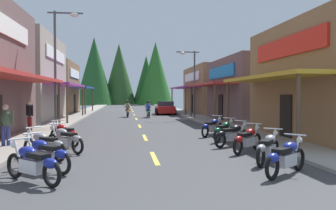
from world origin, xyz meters
TOP-DOWN VIEW (x-y plane):
  - ground at (0.00, 26.92)m, footprint 9.03×83.84m
  - sidewalk_left at (-5.54, 26.92)m, footprint 2.05×83.84m
  - sidewalk_right at (5.54, 26.92)m, footprint 2.05×83.84m
  - centerline_dashes at (0.00, 30.13)m, footprint 0.16×58.52m
  - storefront_left_middle at (-10.17, 26.26)m, footprint 9.07×10.19m
  - storefront_left_far at (-10.64, 36.60)m, footprint 10.02×9.13m
  - storefront_right_middle at (9.63, 23.60)m, footprint 8.01×9.64m
  - storefront_right_far at (10.95, 35.41)m, footprint 10.65×11.26m
  - streetlamp_left at (-4.65, 17.65)m, footprint 1.98×0.30m
  - streetlamp_right at (4.62, 25.97)m, footprint 1.98×0.30m
  - motorcycle_parked_right_0 at (3.19, 5.83)m, footprint 1.75×1.40m
  - motorcycle_parked_right_1 at (3.38, 7.37)m, footprint 1.45×1.71m
  - motorcycle_parked_right_2 at (3.44, 9.32)m, footprint 1.63×1.54m
  - motorcycle_parked_right_3 at (3.35, 10.82)m, footprint 1.86×1.23m
  - motorcycle_parked_right_4 at (3.47, 12.35)m, footprint 1.47×1.69m
  - motorcycle_parked_right_5 at (3.41, 14.21)m, footprint 1.54×1.63m
  - motorcycle_parked_left_0 at (-3.14, 5.85)m, footprint 1.65×1.52m
  - motorcycle_parked_left_1 at (-3.13, 7.04)m, footprint 1.68×1.48m
  - motorcycle_parked_left_2 at (-3.55, 8.85)m, footprint 1.68×1.48m
  - motorcycle_parked_left_3 at (-3.13, 10.19)m, footprint 1.58×1.59m
  - motorcycle_parked_left_4 at (-3.45, 11.87)m, footprint 1.47×1.69m
  - rider_cruising_lead at (1.14, 28.64)m, footprint 0.60×2.14m
  - rider_cruising_trailing at (-0.72, 29.52)m, footprint 0.60×2.14m
  - pedestrian_by_shop at (-5.57, 11.36)m, footprint 0.56×0.32m
  - pedestrian_browsing at (-6.08, 16.65)m, footprint 0.46×0.43m
  - parked_car_curbside at (3.31, 33.62)m, footprint 2.20×4.37m
  - treeline_backdrop at (-0.90, 69.77)m, footprint 20.07×10.59m

SIDE VIEW (x-z plane):
  - ground at x=0.00m, z-range -0.10..0.00m
  - centerline_dashes at x=0.00m, z-range 0.00..0.01m
  - sidewalk_left at x=-5.54m, z-range 0.00..0.12m
  - sidewalk_right at x=5.54m, z-range 0.00..0.12m
  - motorcycle_parked_right_0 at x=3.19m, z-range -0.03..1.01m
  - motorcycle_parked_right_1 at x=3.38m, z-range -0.03..1.01m
  - motorcycle_parked_right_2 at x=3.44m, z-range -0.03..1.01m
  - motorcycle_parked_right_3 at x=3.35m, z-range -0.03..1.01m
  - motorcycle_parked_right_4 at x=3.47m, z-range -0.03..1.01m
  - motorcycle_parked_right_5 at x=3.41m, z-range -0.03..1.01m
  - motorcycle_parked_left_0 at x=-3.14m, z-range -0.03..1.01m
  - motorcycle_parked_left_1 at x=-3.13m, z-range -0.03..1.01m
  - motorcycle_parked_left_2 at x=-3.55m, z-range -0.03..1.01m
  - motorcycle_parked_left_3 at x=-3.13m, z-range -0.03..1.01m
  - motorcycle_parked_left_4 at x=-3.45m, z-range -0.03..1.01m
  - rider_cruising_lead at x=1.14m, z-range -0.13..1.44m
  - rider_cruising_trailing at x=-0.72m, z-range -0.13..1.44m
  - parked_car_curbside at x=3.31m, z-range -0.01..1.39m
  - pedestrian_by_shop at x=-5.57m, z-range 0.14..1.88m
  - pedestrian_browsing at x=-6.08m, z-range 0.16..1.97m
  - storefront_right_middle at x=9.63m, z-range 0.01..4.97m
  - storefront_right_far at x=10.95m, z-range 0.00..5.26m
  - storefront_left_far at x=-10.64m, z-range 0.00..5.67m
  - storefront_left_middle at x=-10.17m, z-range 0.00..6.83m
  - streetlamp_right at x=4.62m, z-range 0.90..6.72m
  - streetlamp_left at x=-4.65m, z-range 0.96..7.83m
  - treeline_backdrop at x=-0.90m, z-range -0.44..13.39m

